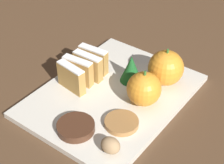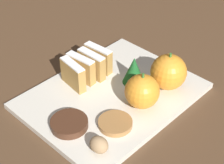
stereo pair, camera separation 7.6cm
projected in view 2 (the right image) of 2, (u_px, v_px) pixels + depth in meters
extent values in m
plane|color=#513823|center=(112.00, 98.00, 0.79)|extent=(6.00, 6.00, 0.00)
cube|color=silver|center=(112.00, 96.00, 0.78)|extent=(0.27, 0.35, 0.01)
cube|color=#B28442|center=(73.00, 75.00, 0.78)|extent=(0.07, 0.03, 0.05)
cube|color=white|center=(72.00, 64.00, 0.77)|extent=(0.07, 0.03, 0.00)
cube|color=#B28442|center=(81.00, 69.00, 0.80)|extent=(0.07, 0.02, 0.05)
cube|color=white|center=(80.00, 58.00, 0.78)|extent=(0.07, 0.02, 0.00)
cube|color=#B28442|center=(92.00, 65.00, 0.81)|extent=(0.07, 0.02, 0.05)
cube|color=white|center=(91.00, 54.00, 0.80)|extent=(0.07, 0.02, 0.00)
cube|color=#B28442|center=(98.00, 59.00, 0.83)|extent=(0.07, 0.02, 0.05)
cube|color=white|center=(98.00, 48.00, 0.81)|extent=(0.07, 0.02, 0.00)
sphere|color=orange|center=(142.00, 91.00, 0.73)|extent=(0.07, 0.07, 0.07)
cylinder|color=#38702D|center=(143.00, 76.00, 0.71)|extent=(0.01, 0.00, 0.01)
sphere|color=orange|center=(169.00, 72.00, 0.77)|extent=(0.08, 0.08, 0.08)
cylinder|color=#38702D|center=(170.00, 55.00, 0.75)|extent=(0.01, 0.01, 0.01)
ellipsoid|color=tan|center=(99.00, 145.00, 0.65)|extent=(0.04, 0.03, 0.03)
cylinder|color=#472819|center=(69.00, 124.00, 0.70)|extent=(0.07, 0.07, 0.01)
cylinder|color=#A3703D|center=(115.00, 123.00, 0.70)|extent=(0.07, 0.07, 0.01)
cone|color=#195623|center=(134.00, 70.00, 0.79)|extent=(0.05, 0.05, 0.06)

